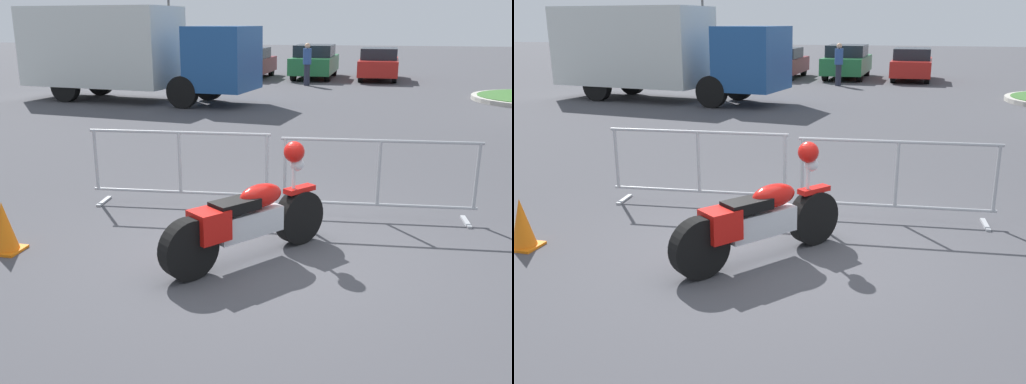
% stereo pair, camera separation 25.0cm
% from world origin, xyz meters
% --- Properties ---
extents(ground_plane, '(120.00, 120.00, 0.00)m').
position_xyz_m(ground_plane, '(0.00, 0.00, 0.00)').
color(ground_plane, '#424247').
extents(motorcycle, '(1.47, 1.82, 1.23)m').
position_xyz_m(motorcycle, '(-0.16, -0.27, 0.47)').
color(motorcycle, black).
rests_on(motorcycle, ground).
extents(crowd_barrier_near, '(2.53, 0.63, 1.07)m').
position_xyz_m(crowd_barrier_near, '(-1.52, 1.38, 0.56)').
color(crowd_barrier_near, '#9EA0A5').
rests_on(crowd_barrier_near, ground).
extents(crowd_barrier_far, '(2.53, 0.63, 1.07)m').
position_xyz_m(crowd_barrier_far, '(1.19, 1.38, 0.56)').
color(crowd_barrier_far, '#9EA0A5').
rests_on(crowd_barrier_far, ground).
extents(box_truck, '(7.93, 3.22, 2.98)m').
position_xyz_m(box_truck, '(-6.99, 11.73, 1.64)').
color(box_truck, silver).
rests_on(box_truck, ground).
extents(parked_car_yellow, '(1.67, 3.99, 1.35)m').
position_xyz_m(parked_car_yellow, '(-10.57, 20.09, 0.68)').
color(parked_car_yellow, yellow).
rests_on(parked_car_yellow, ground).
extents(parked_car_tan, '(1.67, 3.99, 1.35)m').
position_xyz_m(parked_car_tan, '(-7.68, 20.82, 0.68)').
color(parked_car_tan, tan).
rests_on(parked_car_tan, ground).
extents(parked_car_maroon, '(1.70, 4.07, 1.37)m').
position_xyz_m(parked_car_maroon, '(-4.79, 20.32, 0.70)').
color(parked_car_maroon, maroon).
rests_on(parked_car_maroon, ground).
extents(parked_car_green, '(1.87, 4.47, 1.51)m').
position_xyz_m(parked_car_green, '(-1.90, 20.87, 0.76)').
color(parked_car_green, '#236B38').
rests_on(parked_car_green, ground).
extents(parked_car_red, '(1.74, 4.14, 1.40)m').
position_xyz_m(parked_car_red, '(1.00, 20.65, 0.71)').
color(parked_car_red, '#B21E19').
rests_on(parked_car_red, ground).
extents(pedestrian, '(0.36, 0.36, 1.69)m').
position_xyz_m(pedestrian, '(-1.84, 17.62, 0.92)').
color(pedestrian, '#262838').
rests_on(pedestrian, ground).
extents(traffic_cone, '(0.34, 0.34, 0.59)m').
position_xyz_m(traffic_cone, '(-2.89, -0.64, 0.29)').
color(traffic_cone, orange).
rests_on(traffic_cone, ground).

